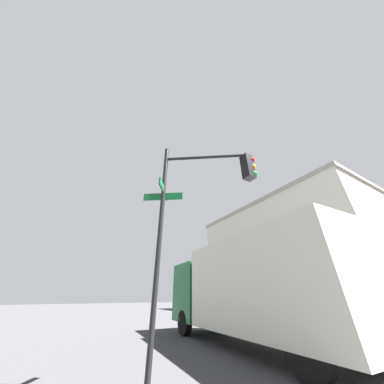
# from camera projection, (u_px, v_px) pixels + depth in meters

# --- Properties ---
(traffic_signal_near) EXTENTS (1.98, 2.71, 5.77)m
(traffic_signal_near) POSITION_uv_depth(u_px,v_px,m) (203.00, 195.00, 5.22)
(traffic_signal_near) COLOR black
(traffic_signal_near) RESTS_ON ground_plane
(building_stucco) EXTENTS (19.87, 19.28, 11.77)m
(building_stucco) POSITION_uv_depth(u_px,v_px,m) (309.00, 259.00, 25.02)
(building_stucco) COLOR beige
(building_stucco) RESTS_ON ground_plane
(box_truck_second) EXTENTS (8.84, 3.01, 3.53)m
(box_truck_second) POSITION_uv_depth(u_px,v_px,m) (245.00, 286.00, 7.48)
(box_truck_second) COLOR #19592D
(box_truck_second) RESTS_ON ground_plane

